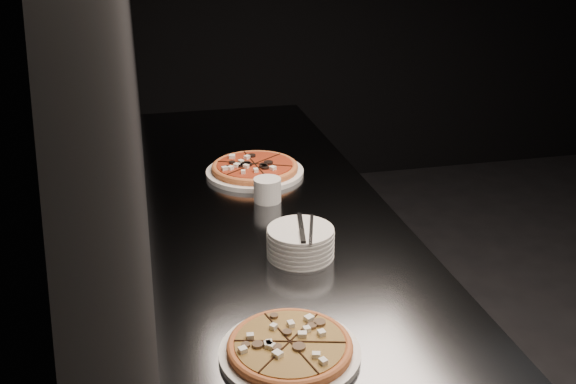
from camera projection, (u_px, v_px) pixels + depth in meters
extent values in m
cube|color=black|center=(133.00, 64.00, 1.67)|extent=(0.02, 5.00, 2.80)
cube|color=#56585C|center=(275.00, 345.00, 2.12)|extent=(0.70, 2.40, 0.90)
cube|color=#56585C|center=(274.00, 220.00, 1.94)|extent=(0.74, 2.44, 0.02)
cylinder|color=white|center=(290.00, 352.00, 1.32)|extent=(0.29, 0.29, 0.01)
cylinder|color=#DF7D43|center=(290.00, 347.00, 1.31)|extent=(0.31, 0.31, 0.01)
torus|color=#DF7D43|center=(290.00, 345.00, 1.31)|extent=(0.32, 0.32, 0.02)
cylinder|color=gold|center=(290.00, 343.00, 1.31)|extent=(0.28, 0.28, 0.01)
cylinder|color=white|center=(255.00, 172.00, 2.25)|extent=(0.34, 0.34, 0.02)
cylinder|color=#DF7D43|center=(255.00, 168.00, 2.25)|extent=(0.39, 0.39, 0.01)
torus|color=#DF7D43|center=(255.00, 167.00, 2.24)|extent=(0.40, 0.40, 0.02)
cylinder|color=#AB3318|center=(255.00, 165.00, 2.24)|extent=(0.35, 0.35, 0.01)
cylinder|color=white|center=(300.00, 253.00, 1.71)|extent=(0.18, 0.18, 0.01)
cylinder|color=white|center=(300.00, 249.00, 1.70)|extent=(0.18, 0.18, 0.01)
cylinder|color=white|center=(300.00, 244.00, 1.70)|extent=(0.18, 0.18, 0.01)
cylinder|color=white|center=(301.00, 240.00, 1.69)|extent=(0.18, 0.18, 0.01)
cylinder|color=white|center=(301.00, 235.00, 1.69)|extent=(0.18, 0.18, 0.01)
cylinder|color=white|center=(301.00, 231.00, 1.68)|extent=(0.18, 0.18, 0.01)
cube|color=#BBBDC2|center=(301.00, 222.00, 1.71)|extent=(0.03, 0.12, 0.00)
cube|color=black|center=(303.00, 236.00, 1.63)|extent=(0.02, 0.07, 0.01)
cube|color=#BBBDC2|center=(311.00, 229.00, 1.68)|extent=(0.09, 0.16, 0.00)
cylinder|color=silver|center=(267.00, 190.00, 2.03)|extent=(0.09, 0.09, 0.08)
cylinder|color=black|center=(267.00, 181.00, 2.02)|extent=(0.07, 0.07, 0.01)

